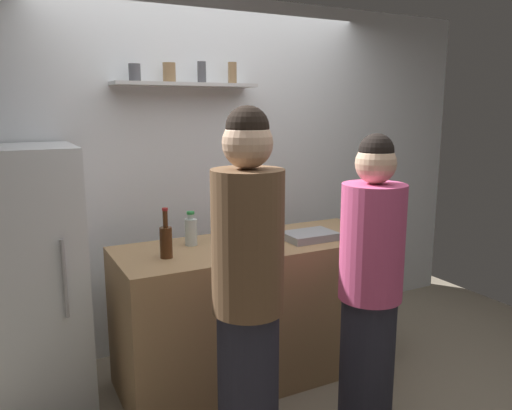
% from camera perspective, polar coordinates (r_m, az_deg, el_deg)
% --- Properties ---
extents(back_wall_assembly, '(4.80, 0.32, 2.60)m').
position_cam_1_polar(back_wall_assembly, '(3.89, -5.26, 3.65)').
color(back_wall_assembly, white).
rests_on(back_wall_assembly, ground).
extents(refrigerator, '(0.63, 0.68, 1.58)m').
position_cam_1_polar(refrigerator, '(3.33, -24.51, -7.63)').
color(refrigerator, silver).
rests_on(refrigerator, ground).
extents(counter, '(1.82, 0.70, 0.93)m').
position_cam_1_polar(counter, '(3.45, 0.00, -11.74)').
color(counter, '#9E7A51').
rests_on(counter, ground).
extents(baking_pan, '(0.34, 0.24, 0.05)m').
position_cam_1_polar(baking_pan, '(3.38, 6.11, -3.50)').
color(baking_pan, gray).
rests_on(baking_pan, counter).
extents(utensil_holder, '(0.10, 0.10, 0.22)m').
position_cam_1_polar(utensil_holder, '(3.67, 12.19, -2.08)').
color(utensil_holder, '#B2B2B7').
rests_on(utensil_holder, counter).
extents(wine_bottle_green_glass, '(0.08, 0.08, 0.34)m').
position_cam_1_polar(wine_bottle_green_glass, '(3.04, 2.24, -3.11)').
color(wine_bottle_green_glass, '#19471E').
rests_on(wine_bottle_green_glass, counter).
extents(wine_bottle_amber_glass, '(0.07, 0.07, 0.30)m').
position_cam_1_polar(wine_bottle_amber_glass, '(2.99, -10.18, -3.96)').
color(wine_bottle_amber_glass, '#472814').
rests_on(wine_bottle_amber_glass, counter).
extents(wine_bottle_pale_glass, '(0.08, 0.08, 0.30)m').
position_cam_1_polar(wine_bottle_pale_glass, '(3.38, 12.17, -2.09)').
color(wine_bottle_pale_glass, '#B2BFB2').
rests_on(wine_bottle_pale_glass, counter).
extents(wine_bottle_dark_glass, '(0.07, 0.07, 0.30)m').
position_cam_1_polar(wine_bottle_dark_glass, '(3.11, -1.09, -3.08)').
color(wine_bottle_dark_glass, black).
rests_on(wine_bottle_dark_glass, counter).
extents(water_bottle_plastic, '(0.08, 0.08, 0.22)m').
position_cam_1_polar(water_bottle_plastic, '(3.24, -7.39, -2.91)').
color(water_bottle_plastic, silver).
rests_on(water_bottle_plastic, counter).
extents(person_pink_top, '(0.34, 0.34, 1.67)m').
position_cam_1_polar(person_pink_top, '(2.82, 12.80, -9.47)').
color(person_pink_top, '#262633').
rests_on(person_pink_top, ground).
extents(person_brown_jacket, '(0.34, 0.34, 1.81)m').
position_cam_1_polar(person_brown_jacket, '(2.41, -0.92, -10.65)').
color(person_brown_jacket, '#262633').
rests_on(person_brown_jacket, ground).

